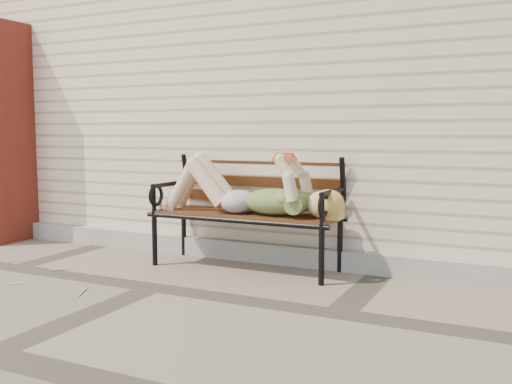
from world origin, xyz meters
The scene contains 5 objects.
ground centered at (0.00, 0.00, 0.00)m, with size 80.00×80.00×0.00m, color #796C5D.
house_wall centered at (0.00, 3.00, 1.50)m, with size 8.00×4.00×3.00m, color beige.
foundation_strip centered at (0.00, 0.97, 0.07)m, with size 8.00×0.10×0.15m, color #A19C92.
garden_bench centered at (0.30, 0.82, 0.55)m, with size 1.51×0.60×0.98m.
reading_woman centered at (0.31, 0.71, 0.58)m, with size 1.42×0.32×0.45m.
Camera 1 is at (2.17, -2.97, 1.00)m, focal length 40.00 mm.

